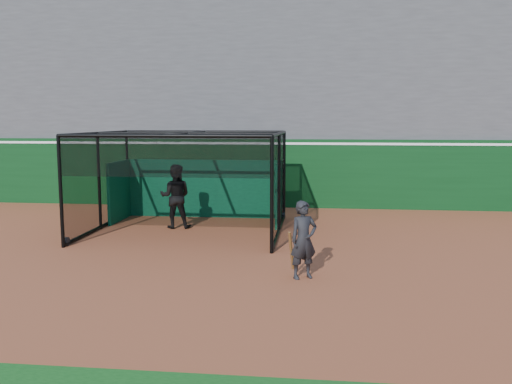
# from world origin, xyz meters

# --- Properties ---
(ground) EXTENTS (120.00, 120.00, 0.00)m
(ground) POSITION_xyz_m (0.00, 0.00, 0.00)
(ground) COLOR brown
(ground) RESTS_ON ground
(outfield_wall) EXTENTS (50.00, 0.50, 2.50)m
(outfield_wall) POSITION_xyz_m (0.00, 8.50, 1.29)
(outfield_wall) COLOR #093412
(outfield_wall) RESTS_ON ground
(grandstand) EXTENTS (50.00, 7.85, 8.95)m
(grandstand) POSITION_xyz_m (0.00, 12.27, 4.48)
(grandstand) COLOR #4C4C4F
(grandstand) RESTS_ON ground
(batting_cage) EXTENTS (5.37, 4.89, 2.81)m
(batting_cage) POSITION_xyz_m (-1.05, 3.78, 1.40)
(batting_cage) COLOR black
(batting_cage) RESTS_ON ground
(batter) EXTENTS (1.00, 0.83, 1.90)m
(batter) POSITION_xyz_m (-1.51, 4.15, 0.95)
(batter) COLOR black
(batter) RESTS_ON ground
(on_deck_player) EXTENTS (0.69, 0.61, 1.59)m
(on_deck_player) POSITION_xyz_m (2.40, -0.64, 0.79)
(on_deck_player) COLOR black
(on_deck_player) RESTS_ON ground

